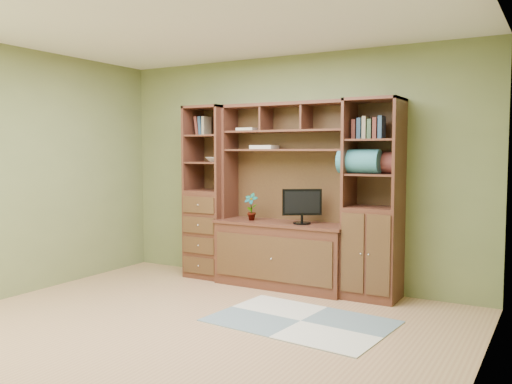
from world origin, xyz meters
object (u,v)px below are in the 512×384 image
Objects in this scene: left_tower at (210,192)px; monitor at (302,200)px; center_hutch at (282,196)px; right_tower at (373,199)px.

left_tower reaches higher than monitor.
center_hutch is at bearing -2.29° from left_tower.
center_hutch is 3.91× the size of monitor.
right_tower is at bearing 2.23° from center_hutch.
left_tower is (-1.00, 0.04, 0.00)m from center_hutch.
right_tower is (2.02, 0.00, 0.00)m from left_tower.
center_hutch is at bearing -177.77° from right_tower.
left_tower and right_tower have the same top height.
center_hutch and left_tower have the same top height.
center_hutch is 0.26m from monitor.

